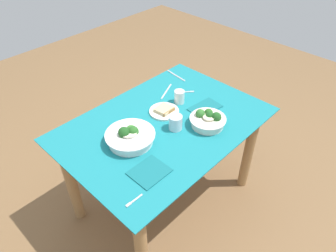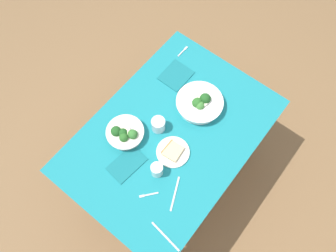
# 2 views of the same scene
# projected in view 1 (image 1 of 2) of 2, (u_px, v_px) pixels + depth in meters

# --- Properties ---
(ground_plane) EXTENTS (6.00, 6.00, 0.00)m
(ground_plane) POSITION_uv_depth(u_px,v_px,m) (165.00, 198.00, 2.34)
(ground_plane) COLOR brown
(dining_table) EXTENTS (1.23, 0.86, 0.71)m
(dining_table) POSITION_uv_depth(u_px,v_px,m) (164.00, 138.00, 1.97)
(dining_table) COLOR #197A84
(dining_table) RESTS_ON ground_plane
(broccoli_bowl_far) EXTENTS (0.28, 0.28, 0.11)m
(broccoli_bowl_far) POSITION_uv_depth(u_px,v_px,m) (130.00, 136.00, 1.74)
(broccoli_bowl_far) COLOR white
(broccoli_bowl_far) RESTS_ON dining_table
(broccoli_bowl_near) EXTENTS (0.22, 0.22, 0.09)m
(broccoli_bowl_near) POSITION_uv_depth(u_px,v_px,m) (208.00, 120.00, 1.86)
(broccoli_bowl_near) COLOR silver
(broccoli_bowl_near) RESTS_ON dining_table
(bread_side_plate) EXTENTS (0.19, 0.19, 0.03)m
(bread_side_plate) POSITION_uv_depth(u_px,v_px,m) (164.00, 111.00, 1.97)
(bread_side_plate) COLOR silver
(bread_side_plate) RESTS_ON dining_table
(water_glass_center) EXTENTS (0.07, 0.07, 0.09)m
(water_glass_center) POSITION_uv_depth(u_px,v_px,m) (179.00, 97.00, 2.03)
(water_glass_center) COLOR silver
(water_glass_center) RESTS_ON dining_table
(water_glass_side) EXTENTS (0.08, 0.08, 0.09)m
(water_glass_side) POSITION_uv_depth(u_px,v_px,m) (176.00, 122.00, 1.83)
(water_glass_side) COLOR silver
(water_glass_side) RESTS_ON dining_table
(fork_by_far_bowl) EXTENTS (0.10, 0.01, 0.00)m
(fork_by_far_bowl) POSITION_uv_depth(u_px,v_px,m) (133.00, 201.00, 1.45)
(fork_by_far_bowl) COLOR #B7B7BC
(fork_by_far_bowl) RESTS_ON dining_table
(fork_by_near_bowl) EXTENTS (0.09, 0.07, 0.00)m
(fork_by_near_bowl) POSITION_uv_depth(u_px,v_px,m) (187.00, 92.00, 2.15)
(fork_by_near_bowl) COLOR #B7B7BC
(fork_by_near_bowl) RESTS_ON dining_table
(table_knife_left) EXTENTS (0.18, 0.09, 0.00)m
(table_knife_left) POSITION_uv_depth(u_px,v_px,m) (166.00, 91.00, 2.16)
(table_knife_left) COLOR #B7B7BC
(table_knife_left) RESTS_ON dining_table
(table_knife_right) EXTENTS (0.03, 0.19, 0.00)m
(table_knife_right) POSITION_uv_depth(u_px,v_px,m) (176.00, 76.00, 2.32)
(table_knife_right) COLOR #B7B7BC
(table_knife_right) RESTS_ON dining_table
(napkin_folded_upper) EXTENTS (0.18, 0.16, 0.01)m
(napkin_folded_upper) POSITION_uv_depth(u_px,v_px,m) (149.00, 172.00, 1.59)
(napkin_folded_upper) COLOR #156870
(napkin_folded_upper) RESTS_ON dining_table
(napkin_folded_lower) EXTENTS (0.22, 0.15, 0.01)m
(napkin_folded_lower) POSITION_uv_depth(u_px,v_px,m) (205.00, 108.00, 2.01)
(napkin_folded_lower) COLOR #156870
(napkin_folded_lower) RESTS_ON dining_table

